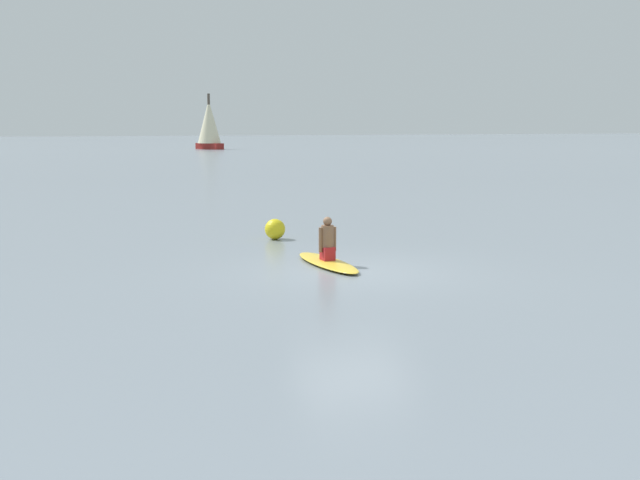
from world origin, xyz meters
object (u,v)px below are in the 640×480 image
Objects in this scene: surfboard at (327,262)px; sailboat_distant at (209,123)px; buoy_marker at (275,229)px; person_paddler at (328,241)px.

surfboard is 82.36m from sailboat_distant.
surfboard is 4.12m from buoy_marker.
person_paddler is at bearing -16.79° from surfboard.
person_paddler reaches higher than surfboard.
surfboard is 0.42× the size of sailboat_distant.
surfboard is at bearing 163.21° from person_paddler.
person_paddler is at bearing -36.40° from sailboat_distant.
person_paddler is 4.13m from buoy_marker.
surfboard is 2.98× the size of person_paddler.
buoy_marker is (-0.02, -4.12, -0.27)m from person_paddler.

